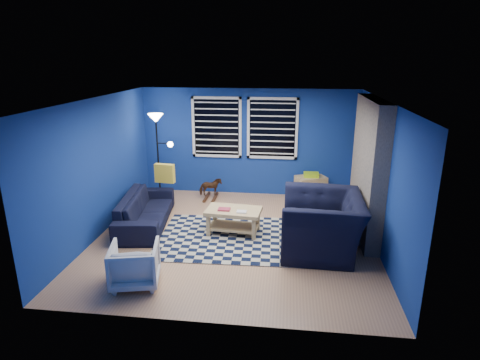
% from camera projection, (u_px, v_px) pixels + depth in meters
% --- Properties ---
extents(floor, '(5.00, 5.00, 0.00)m').
position_uv_depth(floor, '(235.00, 237.00, 7.40)').
color(floor, tan).
rests_on(floor, ground).
extents(ceiling, '(5.00, 5.00, 0.00)m').
position_uv_depth(ceiling, '(234.00, 100.00, 6.65)').
color(ceiling, white).
rests_on(ceiling, wall_back).
extents(wall_back, '(5.00, 0.00, 5.00)m').
position_uv_depth(wall_back, '(249.00, 143.00, 9.39)').
color(wall_back, navy).
rests_on(wall_back, floor).
extents(wall_left, '(0.00, 5.00, 5.00)m').
position_uv_depth(wall_left, '(99.00, 167.00, 7.31)').
color(wall_left, navy).
rests_on(wall_left, floor).
extents(wall_right, '(0.00, 5.00, 5.00)m').
position_uv_depth(wall_right, '(382.00, 177.00, 6.74)').
color(wall_right, navy).
rests_on(wall_right, floor).
extents(fireplace, '(0.65, 2.00, 2.50)m').
position_uv_depth(fireplace, '(367.00, 172.00, 7.24)').
color(fireplace, gray).
rests_on(fireplace, floor).
extents(window_left, '(1.17, 0.06, 1.42)m').
position_uv_depth(window_left, '(217.00, 127.00, 9.34)').
color(window_left, black).
rests_on(window_left, wall_back).
extents(window_right, '(1.17, 0.06, 1.42)m').
position_uv_depth(window_right, '(272.00, 129.00, 9.19)').
color(window_right, black).
rests_on(window_right, wall_back).
extents(tv, '(0.07, 1.00, 0.58)m').
position_uv_depth(tv, '(360.00, 143.00, 8.59)').
color(tv, black).
rests_on(tv, wall_right).
extents(rug, '(2.57, 2.09, 0.02)m').
position_uv_depth(rug, '(228.00, 237.00, 7.36)').
color(rug, black).
rests_on(rug, floor).
extents(sofa, '(2.18, 1.09, 0.61)m').
position_uv_depth(sofa, '(146.00, 210.00, 7.86)').
color(sofa, black).
rests_on(sofa, floor).
extents(armchair_big, '(1.53, 1.35, 0.98)m').
position_uv_depth(armchair_big, '(322.00, 224.00, 6.77)').
color(armchair_big, black).
rests_on(armchair_big, floor).
extents(armchair_bent, '(0.81, 0.82, 0.63)m').
position_uv_depth(armchair_bent, '(135.00, 264.00, 5.80)').
color(armchair_bent, gray).
rests_on(armchair_bent, floor).
extents(rocking_horse, '(0.41, 0.55, 0.43)m').
position_uv_depth(rocking_horse, '(211.00, 187.00, 9.30)').
color(rocking_horse, '#432A15').
rests_on(rocking_horse, floor).
extents(coffee_table, '(1.05, 0.67, 0.50)m').
position_uv_depth(coffee_table, '(233.00, 216.00, 7.46)').
color(coffee_table, tan).
rests_on(coffee_table, rug).
extents(cabinet, '(0.78, 0.66, 0.64)m').
position_uv_depth(cabinet, '(310.00, 187.00, 9.27)').
color(cabinet, tan).
rests_on(cabinet, floor).
extents(floor_lamp, '(0.54, 0.33, 1.99)m').
position_uv_depth(floor_lamp, '(157.00, 130.00, 8.81)').
color(floor_lamp, black).
rests_on(floor_lamp, floor).
extents(throw_pillow, '(0.44, 0.18, 0.40)m').
position_uv_depth(throw_pillow, '(165.00, 173.00, 8.51)').
color(throw_pillow, gold).
rests_on(throw_pillow, sofa).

